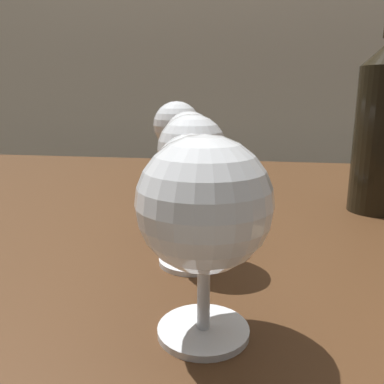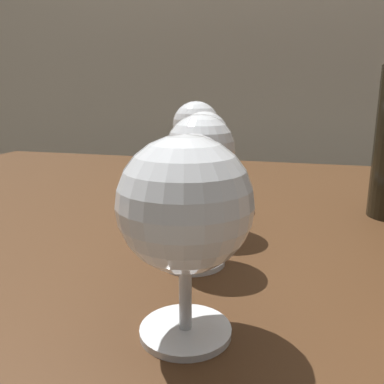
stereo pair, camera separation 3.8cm
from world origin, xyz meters
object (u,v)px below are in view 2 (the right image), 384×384
at_px(wine_glass_pinot, 204,140).
at_px(wine_glass_chardonnay, 192,177).
at_px(wine_glass_empty, 185,208).
at_px(wine_glass_cabernet, 200,152).
at_px(wine_glass_port, 196,128).

bearing_deg(wine_glass_pinot, wine_glass_chardonnay, -79.80).
xyz_separation_m(wine_glass_empty, wine_glass_chardonnay, (-0.03, 0.12, -0.00)).
height_order(wine_glass_empty, wine_glass_pinot, same).
xyz_separation_m(wine_glass_chardonnay, wine_glass_cabernet, (-0.01, 0.09, 0.01)).
relative_size(wine_glass_cabernet, wine_glass_pinot, 1.02).
distance_m(wine_glass_chardonnay, wine_glass_cabernet, 0.10).
relative_size(wine_glass_cabernet, wine_glass_port, 0.94).
height_order(wine_glass_chardonnay, wine_glass_pinot, wine_glass_pinot).
bearing_deg(wine_glass_pinot, wine_glass_port, 111.01).
bearing_deg(wine_glass_pinot, wine_glass_empty, -78.86).
xyz_separation_m(wine_glass_empty, wine_glass_cabernet, (-0.04, 0.21, 0.01)).
height_order(wine_glass_cabernet, wine_glass_port, wine_glass_port).
distance_m(wine_glass_empty, wine_glass_cabernet, 0.22).
bearing_deg(wine_glass_chardonnay, wine_glass_pinot, 100.20).
bearing_deg(wine_glass_port, wine_glass_empty, -76.53).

